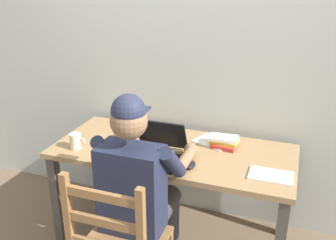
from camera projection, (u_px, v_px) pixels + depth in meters
ground_plane at (172, 236)px, 2.71m from camera, size 8.00×8.00×0.00m
back_wall at (193, 45)px, 2.59m from camera, size 6.00×0.04×2.60m
desk at (173, 161)px, 2.48m from camera, size 1.56×0.69×0.70m
seated_person at (140, 184)px, 2.10m from camera, size 0.50×0.60×1.23m
laptop at (156, 149)px, 2.32m from camera, size 0.33×0.33×0.22m
computer_mouse at (190, 165)px, 2.21m from camera, size 0.06×0.10×0.03m
coffee_mug_white at (76, 141)px, 2.43m from camera, size 0.11×0.07×0.10m
coffee_mug_dark at (132, 133)px, 2.55m from camera, size 0.12×0.08×0.10m
book_stack_main at (224, 142)px, 2.46m from camera, size 0.19×0.14×0.07m
paper_pile_near_laptop at (213, 142)px, 2.54m from camera, size 0.29×0.26×0.01m
paper_pile_back_corner at (271, 176)px, 2.12m from camera, size 0.25×0.15×0.01m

